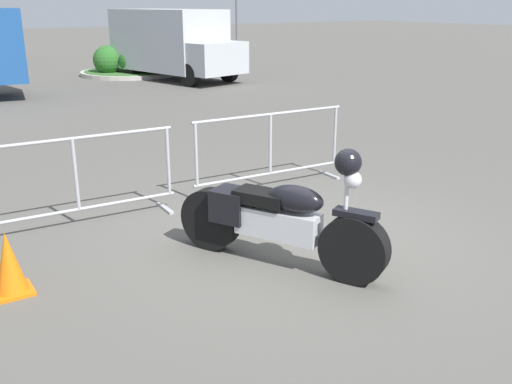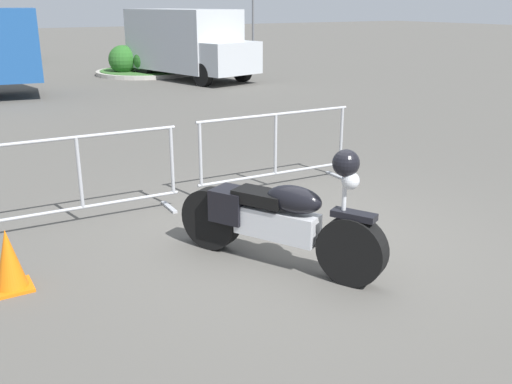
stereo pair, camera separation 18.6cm
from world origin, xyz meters
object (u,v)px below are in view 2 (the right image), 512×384
Objects in this scene: crowd_barrier_far at (275,149)px; traffic_cone at (9,260)px; delivery_van at (187,42)px; motorcycle at (277,219)px; crowd_barrier_near at (80,179)px.

traffic_cone is at bearing -160.48° from crowd_barrier_far.
delivery_van reaches higher than crowd_barrier_far.
motorcycle is 3.54× the size of traffic_cone.
motorcycle is 2.53m from crowd_barrier_near.
delivery_van is 15.36m from traffic_cone.
traffic_cone is (-1.02, -1.33, -0.27)m from crowd_barrier_near.
delivery_van reaches higher than crowd_barrier_near.
crowd_barrier_near is 1.69m from traffic_cone.
crowd_barrier_far is (1.36, 2.13, 0.07)m from motorcycle.
crowd_barrier_far is 3.98m from traffic_cone.
crowd_barrier_far is at bearing -32.23° from delivery_van.
traffic_cone is at bearing -43.90° from delivery_van.
delivery_van is at bearing 70.98° from crowd_barrier_far.
crowd_barrier_near is at bearing 180.00° from crowd_barrier_far.
crowd_barrier_far is at bearing 0.00° from crowd_barrier_near.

